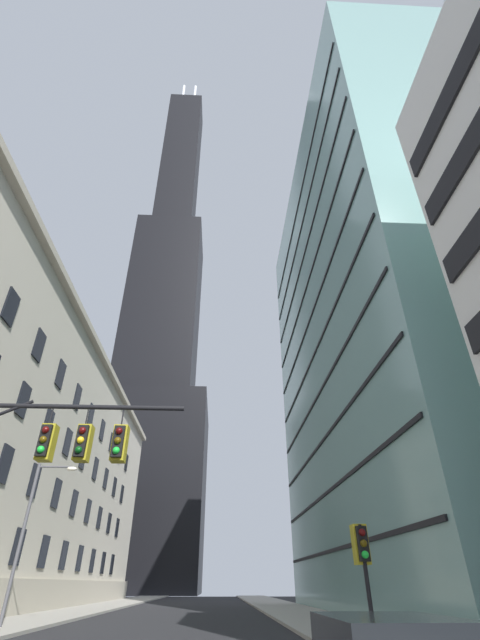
{
  "coord_description": "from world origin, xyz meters",
  "views": [
    {
      "loc": [
        2.38,
        -9.53,
        1.88
      ],
      "look_at": [
        3.74,
        18.86,
        19.76
      ],
      "focal_mm": 23.62,
      "sensor_mm": 36.0,
      "label": 1
    }
  ],
  "objects": [
    {
      "name": "dark_skyscraper",
      "position": [
        -15.41,
        96.93,
        58.92
      ],
      "size": [
        28.68,
        28.68,
        194.24
      ],
      "color": "black",
      "rests_on": "ground"
    },
    {
      "name": "traffic_light_near_right",
      "position": [
        6.55,
        4.04,
        2.7
      ],
      "size": [
        0.4,
        0.63,
        3.23
      ],
      "color": "black",
      "rests_on": "sidewalk_right"
    },
    {
      "name": "traffic_signal_mast",
      "position": [
        -2.99,
        2.94,
        4.88
      ],
      "size": [
        7.85,
        0.63,
        6.53
      ],
      "color": "black",
      "rests_on": "sidewalk_left"
    },
    {
      "name": "glass_office_midrise",
      "position": [
        20.76,
        25.81,
        23.29
      ],
      "size": [
        19.64,
        37.86,
        46.59
      ],
      "color": "gray",
      "rests_on": "ground"
    },
    {
      "name": "street_lamppost",
      "position": [
        -7.54,
        15.64,
        4.63
      ],
      "size": [
        2.23,
        0.32,
        7.53
      ],
      "color": "#47474C",
      "rests_on": "sidewalk_left"
    }
  ]
}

